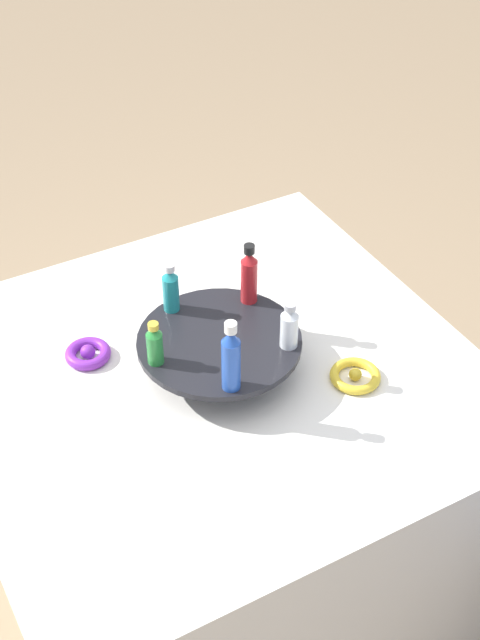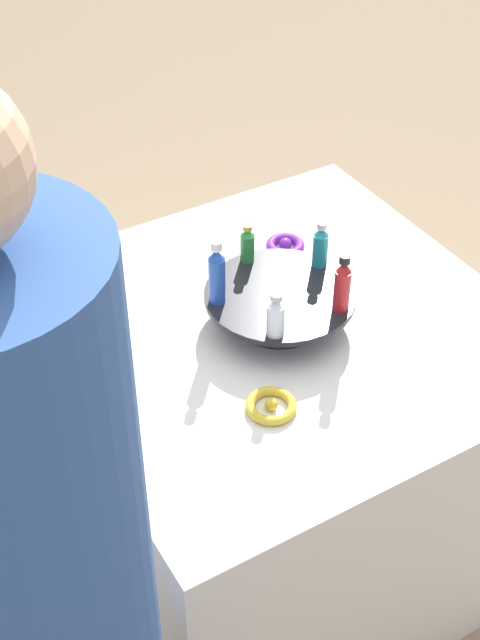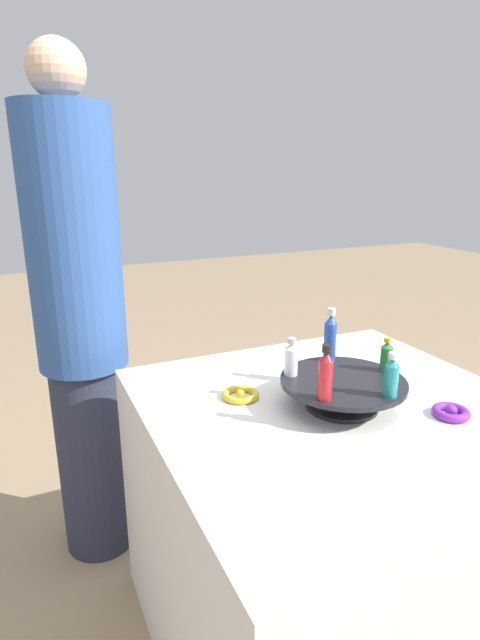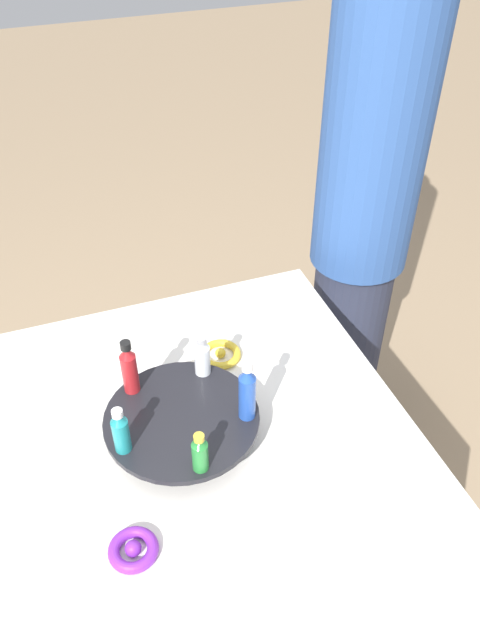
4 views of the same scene
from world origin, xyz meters
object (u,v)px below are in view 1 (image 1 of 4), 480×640
bottle_clear (289,327)px  display_stand (219,349)px  ribbon_bow_gold (355,376)px  bottle_red (249,276)px  ribbon_bow_purple (88,353)px  bottle_blue (231,358)px  bottle_teal (171,289)px  bottle_green (154,344)px

bottle_clear → display_stand: bearing=53.5°
display_stand → ribbon_bow_gold: size_ratio=3.20×
bottle_red → ribbon_bow_purple: bearing=76.6°
bottle_red → bottle_blue: size_ratio=0.90×
bottle_red → bottle_blue: bottle_blue is taller
display_stand → bottle_red: bottle_red is taller
bottle_teal → ribbon_bow_gold: size_ratio=1.09×
bottle_clear → ribbon_bow_purple: (0.22, 0.31, -0.11)m
bottle_red → ribbon_bow_purple: size_ratio=1.46×
bottle_green → ribbon_bow_purple: (0.15, 0.08, -0.10)m
bottle_green → bottle_blue: bearing=-144.5°
bottle_clear → ribbon_bow_gold: size_ratio=1.00×
display_stand → bottle_green: (0.00, 0.13, 0.06)m
bottle_clear → ribbon_bow_gold: bottle_clear is taller
bottle_teal → bottle_blue: size_ratio=0.73×
display_stand → bottle_teal: bearing=17.5°
bottle_red → ribbon_bow_gold: (-0.22, -0.10, -0.12)m
bottle_teal → bottle_green: bottle_teal is taller
display_stand → ribbon_bow_gold: 0.26m
bottle_teal → ribbon_bow_gold: bottle_teal is taller
bottle_red → bottle_green: size_ratio=1.46×
bottle_blue → bottle_teal: bearing=-0.5°
bottle_teal → bottle_blue: bottle_blue is taller
bottle_green → ribbon_bow_purple: bearing=28.2°
display_stand → bottle_clear: bearing=-126.5°
bottle_red → bottle_blue: 0.24m
bottle_red → bottle_blue: bearing=143.5°
bottle_clear → ribbon_bow_purple: size_ratio=1.09×
bottle_clear → bottle_teal: bottle_teal is taller
bottle_red → ribbon_bow_gold: size_ratio=1.35×
display_stand → ribbon_bow_gold: display_stand is taller
bottle_teal → bottle_red: bearing=-108.5°
bottle_teal → bottle_blue: 0.24m
bottle_red → bottle_teal: 0.15m
bottle_red → ribbon_bow_gold: bottle_red is taller
display_stand → bottle_teal: 0.15m
bottle_red → bottle_blue: (-0.19, 0.14, 0.01)m
display_stand → ribbon_bow_purple: bearing=54.3°
bottle_green → ribbon_bow_purple: size_ratio=1.00×
bottle_clear → bottle_blue: (-0.04, 0.14, 0.02)m
bottle_clear → ribbon_bow_purple: 0.39m
display_stand → bottle_red: bearing=-54.5°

